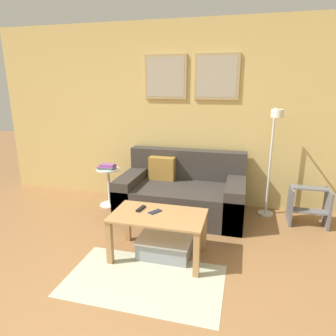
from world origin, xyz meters
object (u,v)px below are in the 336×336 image
(coffee_table, at_px, (158,223))
(storage_bin, at_px, (165,246))
(remote_control, at_px, (141,209))
(couch, at_px, (182,194))
(side_table, at_px, (109,184))
(step_stool, at_px, (309,205))
(book_stack, at_px, (107,167))
(cell_phone, at_px, (155,212))
(floor_lamp, at_px, (272,152))

(coffee_table, height_order, storage_bin, coffee_table)
(storage_bin, bearing_deg, remote_control, 174.22)
(storage_bin, bearing_deg, couch, 92.69)
(side_table, distance_m, step_stool, 2.69)
(coffee_table, relative_size, book_stack, 3.80)
(coffee_table, xyz_separation_m, step_stool, (1.61, 1.19, -0.12))
(cell_phone, relative_size, step_stool, 0.30)
(couch, height_order, coffee_table, couch)
(couch, bearing_deg, step_stool, 2.47)
(coffee_table, height_order, step_stool, step_stool)
(couch, height_order, side_table, couch)
(book_stack, bearing_deg, floor_lamp, 2.39)
(cell_phone, bearing_deg, remote_control, -156.57)
(coffee_table, xyz_separation_m, cell_phone, (-0.05, 0.05, 0.10))
(storage_bin, distance_m, side_table, 1.58)
(floor_lamp, height_order, side_table, floor_lamp)
(couch, relative_size, storage_bin, 3.00)
(couch, bearing_deg, cell_phone, -92.80)
(coffee_table, xyz_separation_m, side_table, (-1.08, 1.12, -0.04))
(coffee_table, bearing_deg, cell_phone, 134.01)
(floor_lamp, xyz_separation_m, remote_control, (-1.33, -1.14, -0.43))
(storage_bin, distance_m, step_stool, 1.94)
(couch, relative_size, side_table, 2.96)
(couch, xyz_separation_m, floor_lamp, (1.11, 0.09, 0.63))
(coffee_table, distance_m, book_stack, 1.57)
(storage_bin, bearing_deg, side_table, 136.39)
(couch, relative_size, coffee_table, 1.76)
(couch, relative_size, step_stool, 3.47)
(storage_bin, relative_size, book_stack, 2.22)
(couch, relative_size, floor_lamp, 1.14)
(couch, relative_size, cell_phone, 11.71)
(storage_bin, distance_m, cell_phone, 0.39)
(coffee_table, height_order, cell_phone, cell_phone)
(storage_bin, relative_size, remote_control, 3.64)
(storage_bin, relative_size, step_stool, 1.16)
(remote_control, bearing_deg, couch, 86.70)
(storage_bin, relative_size, floor_lamp, 0.38)
(side_table, relative_size, remote_control, 3.70)
(storage_bin, distance_m, remote_control, 0.46)
(couch, xyz_separation_m, coffee_table, (-0.01, -1.12, 0.09))
(couch, xyz_separation_m, cell_phone, (-0.05, -1.07, 0.19))
(coffee_table, distance_m, storage_bin, 0.28)
(cell_phone, bearing_deg, book_stack, 166.13)
(coffee_table, relative_size, remote_control, 6.22)
(cell_phone, bearing_deg, storage_bin, 30.43)
(side_table, height_order, book_stack, book_stack)
(floor_lamp, xyz_separation_m, step_stool, (0.49, -0.02, -0.66))
(side_table, xyz_separation_m, step_stool, (2.69, 0.06, -0.08))
(floor_lamp, distance_m, side_table, 2.28)
(storage_bin, relative_size, side_table, 0.99)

